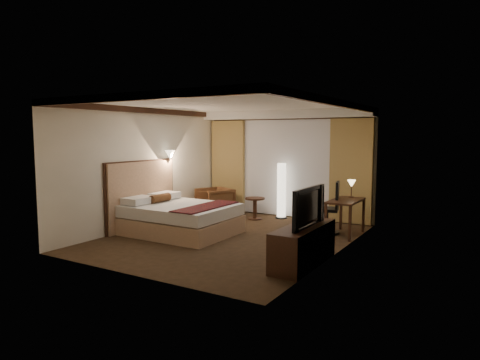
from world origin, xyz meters
The scene contains 21 objects.
floor centered at (0.00, 0.00, 0.00)m, with size 4.50×5.50×0.01m, color #322313.
ceiling centered at (0.00, 0.00, 2.70)m, with size 4.50×5.50×0.01m, color white.
back_wall centered at (0.00, 2.75, 1.35)m, with size 4.50×0.02×2.70m, color beige.
left_wall centered at (-2.25, 0.00, 1.35)m, with size 0.02×5.50×2.70m, color beige.
right_wall centered at (2.25, 0.00, 1.35)m, with size 0.02×5.50×2.70m, color beige.
crown_molding centered at (0.00, 0.00, 2.64)m, with size 4.50×5.50×0.12m, color black, non-canonical shape.
soffit centered at (0.00, 2.50, 2.60)m, with size 4.50×0.50×0.20m, color white.
curtain_sheer centered at (0.00, 2.67, 1.25)m, with size 2.48×0.04×2.45m, color silver.
curtain_left_drape centered at (-1.70, 2.61, 1.25)m, with size 1.00×0.14×2.45m, color #A98E4D.
curtain_right_drape centered at (1.70, 2.61, 1.25)m, with size 1.00×0.14×2.45m, color #A98E4D.
wall_sconce centered at (-2.09, 0.64, 1.62)m, with size 0.24×0.24×0.24m, color white, non-canonical shape.
bed centered at (-1.09, -0.22, 0.32)m, with size 2.19×1.71×0.64m, color white, non-canonical shape.
headboard centered at (-2.20, -0.22, 0.75)m, with size 0.12×2.01×1.50m, color tan, non-canonical shape.
armchair centered at (-1.58, 1.77, 0.40)m, with size 0.79×0.74×0.81m, color #553719.
side_table centered at (-0.49, 1.94, 0.27)m, with size 0.49×0.49×0.54m, color black, non-canonical shape.
floor_lamp centered at (0.01, 2.40, 0.70)m, with size 0.30×0.30×1.40m, color white, non-canonical shape.
desk centered at (1.95, 1.43, 0.38)m, with size 0.55×1.09×0.75m, color black, non-canonical shape.
desk_lamp centered at (1.95, 1.82, 0.92)m, with size 0.18×0.18×0.34m, color #FFD899, non-canonical shape.
office_chair centered at (1.57, 1.38, 0.56)m, with size 0.54×0.54×1.12m, color black, non-canonical shape.
dresser centered at (2.00, -0.95, 0.32)m, with size 0.50×1.64×0.64m, color black, non-canonical shape.
television centered at (1.97, -0.95, 0.97)m, with size 1.16×0.67×0.15m, color black.
Camera 1 is at (4.59, -7.25, 2.09)m, focal length 32.00 mm.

